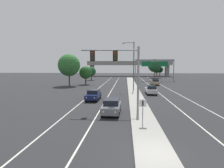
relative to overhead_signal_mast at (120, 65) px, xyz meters
The scene contains 21 objects.
ground_plane 12.32m from the overhead_signal_mast, 77.80° to the right, with size 260.00×260.00×0.00m, color #28282B.
median_island 9.13m from the overhead_signal_mast, 71.70° to the left, with size 2.40×110.00×0.15m, color #9E9B93.
lane_stripe_oncoming_center 15.25m from the overhead_signal_mast, 99.44° to the left, with size 0.14×100.00×0.01m, color silver.
lane_stripe_receding_center 16.64m from the overhead_signal_mast, 63.45° to the left, with size 0.14×100.00×0.01m, color silver.
edge_stripe_left 16.09m from the overhead_signal_mast, 111.80° to the left, with size 0.14×100.00×0.01m, color silver.
edge_stripe_right 18.28m from the overhead_signal_mast, 53.74° to the left, with size 0.14×100.00×0.01m, color silver.
overhead_signal_mast is the anchor object (origin of this frame).
median_sign_post 7.00m from the overhead_signal_mast, 69.18° to the right, with size 0.60×0.10×2.20m.
street_lamp_median 18.27m from the overhead_signal_mast, 83.49° to the left, with size 2.58×0.28×10.00m.
car_oncoming_grey 4.77m from the overhead_signal_mast, 120.74° to the right, with size 1.92×4.51×1.58m.
car_oncoming_navy 9.00m from the overhead_signal_mast, 122.67° to the left, with size 1.91×4.50×1.58m.
car_receding_silver 15.12m from the overhead_signal_mast, 68.48° to the left, with size 1.83×4.47×1.58m.
car_receding_tan 32.00m from the overhead_signal_mast, 74.15° to the left, with size 1.84×4.48×1.58m.
highway_sign_gantry 46.03m from the overhead_signal_mast, 76.74° to the left, with size 13.28×0.42×7.50m.
overpass_bridge 76.20m from the overhead_signal_mast, 88.23° to the left, with size 42.40×6.40×7.65m.
tree_far_left_b 48.90m from the overhead_signal_mast, 104.20° to the left, with size 3.41×3.41×4.93m.
tree_far_right_b 79.42m from the overhead_signal_mast, 77.97° to the left, with size 3.58×3.58×5.18m.
tree_far_right_a 63.24m from the overhead_signal_mast, 78.04° to the left, with size 5.72×5.72×8.27m.
tree_far_left_a 30.06m from the overhead_signal_mast, 117.73° to the left, with size 5.70×5.70×8.24m.
tree_far_left_c 32.46m from the overhead_signal_mast, 108.96° to the left, with size 3.54×3.54×5.13m.
tree_far_right_c 83.73m from the overhead_signal_mast, 76.95° to the left, with size 3.44×3.44×4.97m.
Camera 1 is at (-1.72, -10.69, 5.15)m, focal length 30.38 mm.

